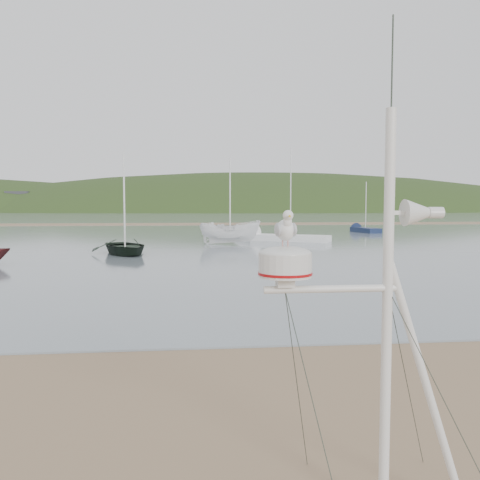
{
  "coord_description": "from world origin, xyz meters",
  "views": [
    {
      "loc": [
        1.92,
        -6.22,
        2.96
      ],
      "look_at": [
        2.68,
        1.0,
        2.45
      ],
      "focal_mm": 38.0,
      "sensor_mm": 36.0,
      "label": 1
    }
  ],
  "objects": [
    {
      "name": "boat_white",
      "position": [
        5.11,
        31.17,
        2.31
      ],
      "size": [
        1.88,
        1.84,
        4.53
      ],
      "primitive_type": "imported",
      "rotation": [
        0.0,
        0.0,
        1.49
      ],
      "color": "white",
      "rests_on": "water"
    },
    {
      "name": "sandbar",
      "position": [
        0.0,
        70.0,
        0.07
      ],
      "size": [
        560.0,
        7.0,
        0.07
      ],
      "primitive_type": "cube",
      "color": "#7E6349",
      "rests_on": "water"
    },
    {
      "name": "mast_rig",
      "position": [
        3.69,
        -1.83,
        1.12
      ],
      "size": [
        2.06,
        2.2,
        4.65
      ],
      "color": "silver",
      "rests_on": "ground"
    },
    {
      "name": "far_cottages",
      "position": [
        3.0,
        196.0,
        4.0
      ],
      "size": [
        294.4,
        6.3,
        8.0
      ],
      "color": "beige",
      "rests_on": "ground"
    },
    {
      "name": "ground",
      "position": [
        0.0,
        0.0,
        0.0
      ],
      "size": [
        560.0,
        560.0,
        0.0
      ],
      "primitive_type": "plane",
      "color": "#7E6349",
      "rests_on": "ground"
    },
    {
      "name": "sailboat_white_near",
      "position": [
        8.16,
        34.75,
        0.3
      ],
      "size": [
        8.05,
        5.85,
        8.07
      ],
      "color": "white",
      "rests_on": "ground"
    },
    {
      "name": "hill_ridge",
      "position": [
        18.52,
        235.0,
        -19.7
      ],
      "size": [
        620.0,
        180.0,
        80.0
      ],
      "color": "#213415",
      "rests_on": "ground"
    },
    {
      "name": "sailboat_blue_far",
      "position": [
        20.36,
        46.64,
        0.3
      ],
      "size": [
        2.28,
        5.88,
        5.74
      ],
      "color": "#121E3F",
      "rests_on": "ground"
    },
    {
      "name": "water",
      "position": [
        0.0,
        132.0,
        0.02
      ],
      "size": [
        560.0,
        256.0,
        0.04
      ],
      "primitive_type": "cube",
      "color": "slate",
      "rests_on": "ground"
    },
    {
      "name": "boat_dark",
      "position": [
        -1.69,
        23.9,
        2.28
      ],
      "size": [
        3.31,
        2.12,
        4.48
      ],
      "primitive_type": "imported",
      "rotation": [
        0.0,
        0.0,
        0.41
      ],
      "color": "black",
      "rests_on": "water"
    }
  ]
}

